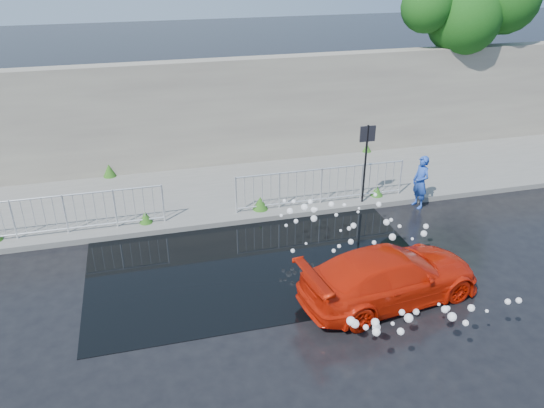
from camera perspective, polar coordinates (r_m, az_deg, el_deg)
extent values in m
plane|color=black|center=(12.17, -3.09, -8.92)|extent=(90.00, 90.00, 0.00)
cube|color=#61625D|center=(16.41, -6.64, 1.22)|extent=(30.00, 4.00, 0.15)
cube|color=#61625D|center=(14.64, -5.48, -2.01)|extent=(30.00, 0.25, 0.16)
cube|color=slate|center=(17.80, -8.01, 9.49)|extent=(30.00, 0.60, 3.50)
cube|color=black|center=(13.06, -1.82, -6.12)|extent=(8.00, 5.00, 0.01)
cylinder|color=black|center=(15.33, 9.96, 3.91)|extent=(0.06, 0.06, 2.50)
cube|color=black|center=(14.98, 10.26, 7.44)|extent=(0.45, 0.04, 0.45)
cylinder|color=#332114|center=(21.97, 19.06, 13.22)|extent=(0.36, 0.36, 5.00)
sphere|color=#123F0F|center=(20.70, 19.94, 18.30)|extent=(2.59, 2.59, 2.59)
sphere|color=#123F0F|center=(19.87, 16.29, 19.68)|extent=(1.74, 1.74, 1.74)
cylinder|color=silver|center=(14.55, -11.64, 0.10)|extent=(0.05, 0.05, 1.10)
cylinder|color=silver|center=(14.49, -21.70, 0.83)|extent=(5.00, 0.04, 0.04)
cylinder|color=silver|center=(14.90, -21.09, -2.46)|extent=(5.00, 0.04, 0.04)
cylinder|color=silver|center=(14.74, -3.89, 0.97)|extent=(0.05, 0.05, 1.10)
cylinder|color=silver|center=(16.30, 13.65, 2.84)|extent=(0.05, 0.05, 1.10)
cylinder|color=silver|center=(15.13, 5.40, 3.77)|extent=(5.00, 0.04, 0.04)
cylinder|color=silver|center=(15.52, 5.25, 0.53)|extent=(5.00, 0.04, 0.04)
cone|color=#224B14|center=(14.77, -13.45, -1.37)|extent=(0.36, 0.36, 0.33)
cone|color=#224B14|center=(15.07, -1.27, 0.10)|extent=(0.44, 0.44, 0.38)
cone|color=#224B14|center=(16.20, 11.22, 1.38)|extent=(0.38, 0.38, 0.29)
cone|color=#224B14|center=(17.97, -17.10, 3.48)|extent=(0.42, 0.42, 0.41)
cone|color=#224B14|center=(19.60, 10.16, 5.98)|extent=(0.34, 0.34, 0.29)
sphere|color=white|center=(13.08, 12.83, -3.48)|extent=(0.17, 0.17, 0.17)
sphere|color=white|center=(13.09, 8.29, -2.62)|extent=(0.10, 0.10, 0.10)
sphere|color=white|center=(13.55, 12.69, -1.68)|extent=(0.10, 0.10, 0.10)
sphere|color=white|center=(13.22, 12.32, -4.39)|extent=(0.09, 0.09, 0.09)
sphere|color=white|center=(13.20, 8.76, -2.31)|extent=(0.14, 0.14, 0.14)
sphere|color=white|center=(13.03, 1.00, -1.25)|extent=(0.08, 0.08, 0.08)
sphere|color=white|center=(12.55, 2.25, -5.05)|extent=(0.10, 0.10, 0.10)
sphere|color=white|center=(13.29, 1.94, -0.75)|extent=(0.16, 0.16, 0.16)
sphere|color=white|center=(13.57, 6.40, -0.02)|extent=(0.15, 0.15, 0.15)
sphere|color=white|center=(13.46, 9.25, -0.84)|extent=(0.08, 0.08, 0.08)
sphere|color=white|center=(13.03, 13.15, -5.26)|extent=(0.07, 0.07, 0.07)
sphere|color=white|center=(13.73, 4.14, 0.24)|extent=(0.13, 0.13, 0.13)
sphere|color=white|center=(13.20, 2.60, -1.86)|extent=(0.12, 0.12, 0.12)
sphere|color=white|center=(12.62, 8.17, -5.54)|extent=(0.13, 0.13, 0.13)
sphere|color=white|center=(13.15, 15.80, -5.73)|extent=(0.11, 0.11, 0.11)
sphere|color=white|center=(13.19, 14.53, -5.23)|extent=(0.17, 0.17, 0.17)
sphere|color=white|center=(12.85, 10.93, -4.09)|extent=(0.11, 0.11, 0.11)
sphere|color=white|center=(13.46, 3.51, -0.33)|extent=(0.18, 0.18, 0.18)
sphere|color=white|center=(12.93, 1.53, -2.32)|extent=(0.08, 0.08, 0.08)
sphere|color=white|center=(13.78, 16.22, -2.33)|extent=(0.14, 0.14, 0.14)
sphere|color=white|center=(13.03, 14.82, -6.41)|extent=(0.13, 0.13, 0.13)
sphere|color=white|center=(13.64, 12.21, -1.93)|extent=(0.16, 0.16, 0.16)
sphere|color=white|center=(12.43, 6.65, -5.01)|extent=(0.09, 0.09, 0.09)
sphere|color=white|center=(12.60, 10.18, -6.86)|extent=(0.12, 0.12, 0.12)
sphere|color=white|center=(13.54, 1.34, 0.35)|extent=(0.09, 0.09, 0.09)
sphere|color=white|center=(13.55, 16.02, -3.08)|extent=(0.16, 0.16, 0.16)
sphere|color=white|center=(13.73, 13.57, -2.34)|extent=(0.10, 0.10, 0.10)
sphere|color=white|center=(13.59, 4.51, -0.62)|extent=(0.15, 0.15, 0.15)
sphere|color=white|center=(12.95, 7.40, -2.85)|extent=(0.07, 0.07, 0.07)
sphere|color=white|center=(12.76, 7.23, -4.52)|extent=(0.09, 0.09, 0.09)
sphere|color=white|center=(14.11, 11.41, -0.03)|extent=(0.14, 0.14, 0.14)
sphere|color=white|center=(14.32, 11.05, 0.98)|extent=(0.10, 0.10, 0.10)
sphere|color=white|center=(12.68, 3.69, -4.27)|extent=(0.06, 0.06, 0.06)
sphere|color=white|center=(13.39, 6.93, -1.17)|extent=(0.10, 0.10, 0.10)
sphere|color=white|center=(13.65, 7.78, -0.10)|extent=(0.09, 0.09, 0.09)
sphere|color=white|center=(13.36, 4.73, -0.59)|extent=(0.10, 0.10, 0.10)
sphere|color=white|center=(12.79, 8.48, -4.03)|extent=(0.14, 0.14, 0.14)
sphere|color=white|center=(13.71, 9.34, -0.46)|extent=(0.07, 0.07, 0.07)
sphere|color=white|center=(13.42, 14.86, -3.65)|extent=(0.07, 0.07, 0.07)
sphere|color=white|center=(13.58, 2.34, 0.28)|extent=(0.11, 0.11, 0.11)
sphere|color=white|center=(13.11, 4.53, -1.57)|extent=(0.17, 0.17, 0.17)
sphere|color=white|center=(10.32, 8.90, -12.61)|extent=(0.17, 0.17, 0.17)
sphere|color=white|center=(9.72, 13.67, -13.18)|extent=(0.13, 0.13, 0.13)
sphere|color=white|center=(10.28, 8.49, -12.34)|extent=(0.17, 0.17, 0.17)
sphere|color=white|center=(10.04, 11.04, -12.38)|extent=(0.15, 0.15, 0.15)
sphere|color=white|center=(11.61, 15.24, -11.12)|extent=(0.14, 0.14, 0.14)
sphere|color=white|center=(10.99, 17.52, -10.26)|extent=(0.06, 0.06, 0.06)
sphere|color=white|center=(10.24, 10.06, -12.93)|extent=(0.11, 0.11, 0.11)
sphere|color=white|center=(10.67, 18.10, -10.72)|extent=(0.14, 0.14, 0.14)
sphere|color=white|center=(10.77, 14.49, -11.79)|extent=(0.18, 0.18, 0.18)
sphere|color=white|center=(10.60, 12.86, -12.43)|extent=(0.08, 0.08, 0.08)
sphere|color=white|center=(10.27, 20.11, -11.93)|extent=(0.11, 0.11, 0.11)
sphere|color=white|center=(10.59, 20.65, -10.42)|extent=(0.13, 0.13, 0.13)
sphere|color=white|center=(10.44, 18.81, -11.42)|extent=(0.17, 0.17, 0.17)
sphere|color=white|center=(9.46, 11.15, -13.35)|extent=(0.14, 0.14, 0.14)
sphere|color=white|center=(11.02, 22.11, -10.62)|extent=(0.07, 0.07, 0.07)
sphere|color=white|center=(10.47, 11.16, -12.88)|extent=(0.16, 0.16, 0.16)
sphere|color=white|center=(10.80, 18.37, -10.60)|extent=(0.10, 0.10, 0.10)
sphere|color=white|center=(11.15, 24.03, -9.57)|extent=(0.11, 0.11, 0.11)
sphere|color=white|center=(11.18, 25.01, -9.38)|extent=(0.12, 0.12, 0.12)
sphere|color=white|center=(10.98, 13.80, -11.25)|extent=(0.12, 0.12, 0.12)
imported|color=red|center=(11.76, 12.63, -7.52)|extent=(4.27, 2.24, 1.18)
imported|color=#2348AF|center=(15.89, 15.70, 2.29)|extent=(0.46, 0.62, 1.57)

